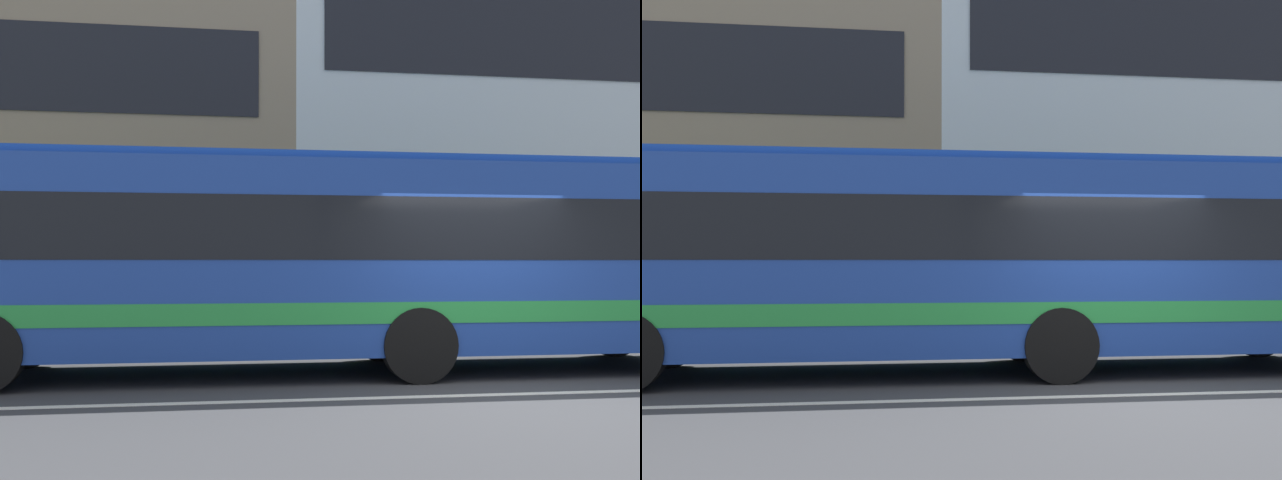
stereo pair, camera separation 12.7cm
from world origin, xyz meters
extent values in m
plane|color=#3A3B3E|center=(0.00, 0.00, 0.00)|extent=(160.00, 160.00, 0.00)
cube|color=silver|center=(0.00, 0.00, 0.00)|extent=(60.00, 0.16, 0.01)
cube|color=#2E6E2B|center=(-2.70, 5.48, 0.57)|extent=(20.02, 1.10, 1.15)
cube|color=silver|center=(7.93, 15.52, 6.85)|extent=(18.38, 10.35, 13.69)
cube|color=black|center=(7.93, 10.32, 7.94)|extent=(16.91, 0.04, 2.74)
cube|color=#1D3F99|center=(-1.45, 2.10, 1.65)|extent=(11.51, 2.48, 2.60)
cube|color=black|center=(-1.45, 2.10, 2.04)|extent=(10.82, 2.50, 0.83)
cube|color=green|center=(-1.45, 2.10, 0.94)|extent=(11.28, 2.50, 0.28)
cube|color=#184195|center=(-1.45, 2.10, 3.01)|extent=(11.05, 2.08, 0.12)
cylinder|color=black|center=(-6.20, 3.24, 0.50)|extent=(1.00, 0.28, 1.00)
cylinder|color=black|center=(-0.74, 0.97, 0.50)|extent=(1.00, 0.28, 1.00)
cylinder|color=black|center=(-0.73, 3.23, 0.50)|extent=(1.00, 0.28, 1.00)
cylinder|color=black|center=(3.31, 3.23, 0.50)|extent=(1.00, 0.28, 1.00)
camera|label=1|loc=(-3.51, -8.60, 1.60)|focal=41.90mm
camera|label=2|loc=(-3.38, -8.62, 1.60)|focal=41.90mm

